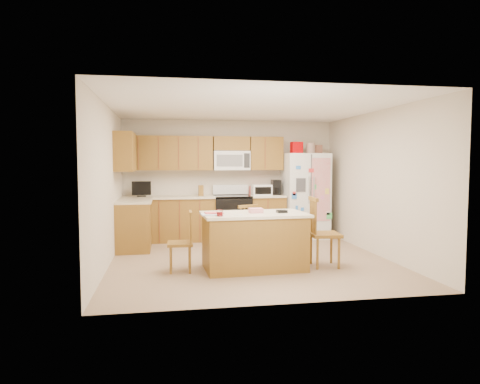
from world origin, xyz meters
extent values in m
plane|color=#81644B|center=(0.00, 0.00, 0.00)|extent=(4.50, 4.50, 0.00)
cube|color=beige|center=(0.00, 2.25, 1.25)|extent=(4.50, 0.10, 2.50)
cube|color=beige|center=(0.00, -2.25, 1.25)|extent=(4.50, 0.10, 2.50)
cube|color=beige|center=(-2.25, 0.00, 1.25)|extent=(0.10, 4.50, 2.50)
cube|color=beige|center=(2.25, 0.00, 1.25)|extent=(0.10, 4.50, 2.50)
cube|color=white|center=(0.00, 0.00, 2.50)|extent=(4.50, 4.50, 0.04)
cube|color=olive|center=(-1.31, 1.95, 0.44)|extent=(1.87, 0.60, 0.88)
cube|color=olive|center=(0.74, 1.95, 0.44)|extent=(0.72, 0.60, 0.88)
cube|color=olive|center=(-1.95, 1.17, 0.44)|extent=(0.60, 0.95, 0.88)
cube|color=#F6E9C1|center=(-1.31, 1.94, 0.90)|extent=(1.87, 0.64, 0.04)
cube|color=#F6E9C1|center=(0.74, 1.94, 0.90)|extent=(0.72, 0.64, 0.04)
cube|color=#F6E9C1|center=(-1.94, 1.17, 0.90)|extent=(0.64, 0.95, 0.04)
cube|color=olive|center=(-1.32, 2.08, 1.80)|extent=(1.85, 0.33, 0.70)
cube|color=olive|center=(0.75, 2.08, 1.80)|extent=(0.70, 0.33, 0.70)
cube|color=olive|center=(0.00, 2.08, 2.00)|extent=(0.76, 0.33, 0.29)
cube|color=olive|center=(-2.08, 1.17, 1.80)|extent=(0.33, 0.95, 0.70)
cube|color=brown|center=(-1.90, 1.92, 1.80)|extent=(0.02, 0.01, 0.66)
cube|color=brown|center=(-1.90, 1.65, 0.44)|extent=(0.02, 0.01, 0.84)
cube|color=brown|center=(-1.50, 1.92, 1.80)|extent=(0.02, 0.01, 0.66)
cube|color=brown|center=(-1.50, 1.65, 0.44)|extent=(0.02, 0.01, 0.84)
cube|color=brown|center=(-1.10, 1.92, 1.80)|extent=(0.02, 0.01, 0.66)
cube|color=brown|center=(-1.10, 1.65, 0.44)|extent=(0.02, 0.01, 0.84)
cube|color=brown|center=(-0.70, 1.92, 1.80)|extent=(0.01, 0.01, 0.66)
cube|color=brown|center=(-0.70, 1.65, 0.44)|extent=(0.01, 0.01, 0.84)
cube|color=brown|center=(0.70, 1.92, 1.80)|extent=(0.01, 0.01, 0.66)
cube|color=brown|center=(0.70, 1.65, 0.44)|extent=(0.01, 0.01, 0.84)
cube|color=white|center=(0.00, 2.06, 1.65)|extent=(0.76, 0.38, 0.40)
cube|color=slate|center=(-0.06, 1.86, 1.65)|extent=(0.54, 0.01, 0.24)
cube|color=#262626|center=(0.30, 1.86, 1.65)|extent=(0.12, 0.01, 0.30)
cube|color=olive|center=(-0.65, 1.95, 1.03)|extent=(0.10, 0.14, 0.22)
cube|color=black|center=(-1.85, 1.97, 0.93)|extent=(0.18, 0.12, 0.02)
cube|color=black|center=(-1.85, 1.97, 1.09)|extent=(0.38, 0.03, 0.28)
cube|color=#DC4237|center=(0.58, 2.03, 1.01)|extent=(0.35, 0.22, 0.18)
cube|color=white|center=(0.60, 1.80, 1.04)|extent=(0.40, 0.28, 0.23)
cube|color=black|center=(0.60, 1.66, 1.04)|extent=(0.34, 0.01, 0.15)
cube|color=black|center=(0.96, 2.00, 1.08)|extent=(0.18, 0.22, 0.32)
cylinder|color=black|center=(0.96, 1.93, 1.01)|extent=(0.12, 0.12, 0.12)
cube|color=black|center=(0.00, 1.93, 0.44)|extent=(0.76, 0.64, 0.88)
cube|color=black|center=(0.00, 1.60, 0.42)|extent=(0.68, 0.01, 0.42)
cube|color=black|center=(0.00, 1.93, 0.91)|extent=(0.76, 0.64, 0.03)
cube|color=white|center=(0.00, 2.19, 1.03)|extent=(0.76, 0.10, 0.20)
cube|color=white|center=(1.57, 1.88, 0.90)|extent=(0.90, 0.75, 1.80)
cube|color=#4C4C4C|center=(1.57, 1.49, 0.90)|extent=(0.02, 0.01, 1.75)
cube|color=silver|center=(1.52, 1.47, 1.05)|extent=(0.02, 0.03, 0.55)
cube|color=silver|center=(1.62, 1.47, 1.05)|extent=(0.02, 0.03, 0.55)
cube|color=#3F3F44|center=(1.35, 1.49, 1.15)|extent=(0.20, 0.01, 0.28)
cube|color=#D84C59|center=(1.77, 1.49, 1.05)|extent=(0.42, 0.01, 1.30)
cube|color=#BB0004|center=(1.37, 1.88, 1.92)|extent=(0.22, 0.22, 0.24)
cylinder|color=tan|center=(1.67, 1.82, 1.91)|extent=(0.18, 0.18, 0.22)
cube|color=brown|center=(1.85, 1.96, 1.89)|extent=(0.18, 0.20, 0.18)
cube|color=olive|center=(-0.06, -0.60, 0.41)|extent=(1.51, 0.90, 0.81)
cube|color=#F6E9C1|center=(-0.06, -0.60, 0.83)|extent=(1.60, 0.98, 0.04)
cylinder|color=#BB0004|center=(-0.61, -0.89, 0.88)|extent=(0.08, 0.08, 0.06)
cylinder|color=white|center=(-0.61, -0.89, 0.90)|extent=(0.09, 0.09, 0.09)
cube|color=pink|center=(-0.03, -0.58, 0.89)|extent=(0.21, 0.16, 0.07)
cube|color=black|center=(0.36, -0.64, 0.87)|extent=(0.16, 0.13, 0.04)
cube|color=white|center=(-0.71, -0.74, 0.86)|extent=(0.31, 0.25, 0.01)
cube|color=#D84C4C|center=(-0.67, -0.66, 0.87)|extent=(0.27, 0.21, 0.01)
cylinder|color=white|center=(-0.33, -0.83, 0.86)|extent=(0.14, 0.06, 0.01)
cube|color=olive|center=(-1.16, -0.56, 0.41)|extent=(0.38, 0.40, 0.04)
cylinder|color=olive|center=(-1.30, -0.40, 0.20)|extent=(0.03, 0.03, 0.39)
cylinder|color=olive|center=(-1.31, -0.71, 0.20)|extent=(0.03, 0.03, 0.39)
cylinder|color=olive|center=(-1.02, -0.40, 0.20)|extent=(0.03, 0.03, 0.39)
cylinder|color=olive|center=(-1.03, -0.72, 0.20)|extent=(0.03, 0.03, 0.39)
cylinder|color=olive|center=(-1.00, -0.42, 0.65)|extent=(0.02, 0.02, 0.44)
cylinder|color=olive|center=(-1.01, -0.49, 0.65)|extent=(0.02, 0.02, 0.44)
cylinder|color=olive|center=(-1.01, -0.56, 0.65)|extent=(0.02, 0.02, 0.44)
cylinder|color=olive|center=(-1.01, -0.63, 0.65)|extent=(0.02, 0.02, 0.44)
cylinder|color=olive|center=(-1.01, -0.70, 0.65)|extent=(0.02, 0.02, 0.44)
cube|color=olive|center=(-1.01, -0.56, 0.87)|extent=(0.05, 0.37, 0.05)
cube|color=olive|center=(-0.11, 0.08, 0.43)|extent=(0.52, 0.51, 0.04)
cylinder|color=olive|center=(-0.02, 0.28, 0.20)|extent=(0.03, 0.03, 0.41)
cylinder|color=olive|center=(-0.31, 0.15, 0.20)|extent=(0.03, 0.03, 0.41)
cylinder|color=olive|center=(0.09, 0.02, 0.20)|extent=(0.03, 0.03, 0.41)
cylinder|color=olive|center=(-0.20, -0.11, 0.20)|extent=(0.03, 0.03, 0.41)
cylinder|color=olive|center=(0.08, -0.01, 0.67)|extent=(0.02, 0.02, 0.45)
cylinder|color=olive|center=(0.02, -0.04, 0.67)|extent=(0.02, 0.02, 0.45)
cylinder|color=olive|center=(-0.05, -0.06, 0.67)|extent=(0.02, 0.02, 0.45)
cylinder|color=olive|center=(-0.11, -0.09, 0.67)|extent=(0.02, 0.02, 0.45)
cylinder|color=olive|center=(-0.17, -0.12, 0.67)|extent=(0.02, 0.02, 0.45)
cube|color=olive|center=(-0.05, -0.06, 0.90)|extent=(0.36, 0.19, 0.05)
cube|color=olive|center=(1.05, -0.63, 0.50)|extent=(0.48, 0.50, 0.05)
cylinder|color=olive|center=(1.21, -0.83, 0.24)|extent=(0.04, 0.04, 0.48)
cylinder|color=olive|center=(1.23, -0.46, 0.24)|extent=(0.04, 0.04, 0.48)
cylinder|color=olive|center=(0.88, -0.81, 0.24)|extent=(0.04, 0.04, 0.48)
cylinder|color=olive|center=(0.90, -0.43, 0.24)|extent=(0.04, 0.04, 0.48)
cylinder|color=olive|center=(0.86, -0.78, 0.78)|extent=(0.02, 0.02, 0.53)
cylinder|color=olive|center=(0.86, -0.70, 0.78)|extent=(0.02, 0.02, 0.53)
cylinder|color=olive|center=(0.87, -0.62, 0.78)|extent=(0.02, 0.02, 0.53)
cylinder|color=olive|center=(0.87, -0.54, 0.78)|extent=(0.02, 0.02, 0.53)
cylinder|color=olive|center=(0.88, -0.45, 0.78)|extent=(0.02, 0.02, 0.53)
cube|color=olive|center=(0.87, -0.62, 1.05)|extent=(0.08, 0.44, 0.06)
camera|label=1|loc=(-1.36, -6.86, 1.62)|focal=32.00mm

